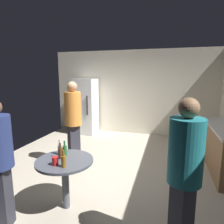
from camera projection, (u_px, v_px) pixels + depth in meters
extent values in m
cube|color=#B2A893|center=(110.00, 169.00, 4.20)|extent=(5.20, 5.20, 0.10)
cube|color=silver|center=(133.00, 93.00, 6.44)|extent=(5.32, 0.06, 2.70)
cube|color=white|center=(85.00, 106.00, 6.51)|extent=(0.70, 0.65, 1.80)
cube|color=#262628|center=(87.00, 105.00, 6.12)|extent=(0.03, 0.03, 0.60)
cylinder|color=#4C515B|center=(66.00, 185.00, 2.83)|extent=(0.10, 0.10, 0.70)
cylinder|color=#4C515B|center=(65.00, 161.00, 2.76)|extent=(0.80, 0.80, 0.03)
cylinder|color=#8C5919|center=(64.00, 162.00, 2.52)|extent=(0.06, 0.06, 0.15)
cylinder|color=#8C5919|center=(63.00, 153.00, 2.50)|extent=(0.02, 0.02, 0.08)
cylinder|color=#593314|center=(61.00, 153.00, 2.79)|extent=(0.06, 0.06, 0.15)
cylinder|color=#593314|center=(60.00, 146.00, 2.77)|extent=(0.02, 0.02, 0.08)
cylinder|color=#26662D|center=(65.00, 151.00, 2.88)|extent=(0.06, 0.06, 0.15)
cylinder|color=#26662D|center=(65.00, 144.00, 2.86)|extent=(0.02, 0.02, 0.08)
cylinder|color=silver|center=(60.00, 150.00, 2.93)|extent=(0.06, 0.06, 0.15)
cylinder|color=silver|center=(60.00, 142.00, 2.91)|extent=(0.02, 0.02, 0.08)
cylinder|color=red|center=(55.00, 161.00, 2.59)|extent=(0.08, 0.08, 0.11)
cube|color=#2D2D38|center=(3.00, 197.00, 2.46)|extent=(0.23, 0.26, 0.80)
cube|color=#2D2D38|center=(74.00, 145.00, 4.22)|extent=(0.27, 0.28, 0.88)
cylinder|color=orange|center=(73.00, 109.00, 4.08)|extent=(0.48, 0.48, 0.69)
sphere|color=tan|center=(72.00, 87.00, 4.00)|extent=(0.21, 0.21, 0.21)
cube|color=#2D2D38|center=(181.00, 219.00, 2.07)|extent=(0.27, 0.28, 0.83)
cylinder|color=#1E727A|center=(186.00, 151.00, 1.93)|extent=(0.48, 0.48, 0.66)
sphere|color=#8C6647|center=(189.00, 108.00, 1.86)|extent=(0.20, 0.20, 0.20)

